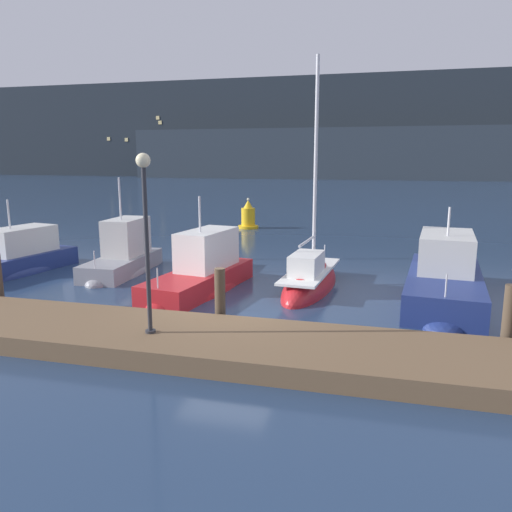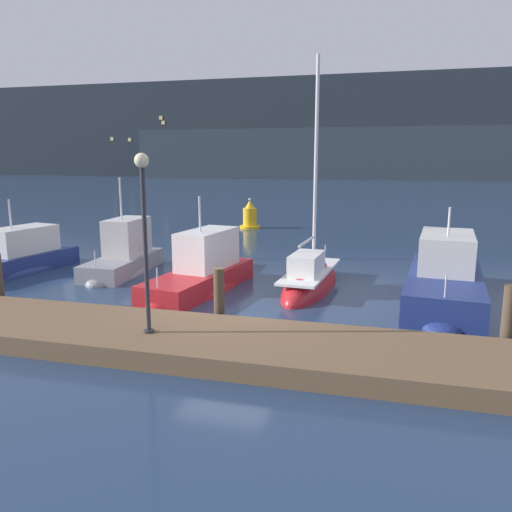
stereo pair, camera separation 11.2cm
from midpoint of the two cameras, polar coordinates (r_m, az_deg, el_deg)
name	(u,v)px [view 1 (the left image)]	position (r m, az deg, el deg)	size (l,w,h in m)	color
ground_plane	(229,319)	(13.94, -3.35, -7.19)	(400.00, 400.00, 0.00)	navy
dock	(198,341)	(11.75, -6.95, -9.67)	(35.51, 2.80, 0.45)	brown
mooring_pile_2	(220,298)	(13.04, -4.37, -4.84)	(0.28, 0.28, 1.60)	#4C3D2D
mooring_pile_3	(509,319)	(12.70, 26.69, -6.48)	(0.28, 0.28, 1.60)	#4C3D2D
motorboat_berth_2	(13,266)	(21.50, -26.16, -1.04)	(2.99, 6.00, 3.48)	navy
motorboat_berth_3	(123,263)	(20.00, -15.08, -0.81)	(1.87, 4.82, 4.21)	gray
motorboat_berth_4	(201,281)	(16.84, -6.49, -2.86)	(2.62, 5.91, 3.79)	red
sailboat_berth_5	(310,285)	(17.16, 6.00, -3.28)	(1.89, 5.35, 8.46)	red
motorboat_berth_6	(444,289)	(16.70, 20.48, -3.52)	(3.02, 7.03, 3.53)	navy
channel_buoy	(248,217)	(31.46, -1.00, 4.46)	(1.29, 1.29, 1.89)	gold
dock_lamppost	(145,215)	(11.23, -12.80, 4.57)	(0.32, 0.32, 4.04)	#2D2D33
hillside_backdrop	(386,132)	(114.36, 14.57, 13.55)	(240.00, 23.00, 21.14)	#232B33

